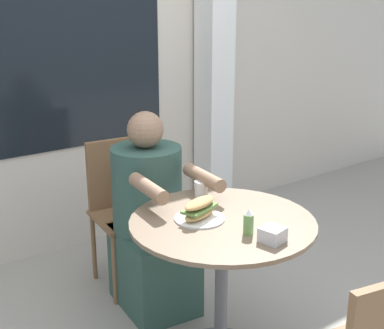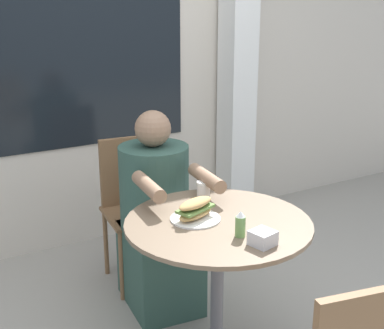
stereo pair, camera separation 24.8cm
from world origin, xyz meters
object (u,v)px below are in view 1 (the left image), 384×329
object	(u,v)px
seated_diner	(151,227)
sandwich_on_plate	(200,211)
cafe_table	(222,258)
condiment_bottle	(248,222)
drink_cup	(201,189)
diner_chair	(122,199)

from	to	relation	value
seated_diner	sandwich_on_plate	xyz separation A→B (m)	(-0.08, -0.55, 0.30)
cafe_table	condiment_bottle	world-z (taller)	condiment_bottle
sandwich_on_plate	drink_cup	size ratio (longest dim) A/B	2.81
diner_chair	condiment_bottle	distance (m)	1.17
cafe_table	condiment_bottle	distance (m)	0.30
diner_chair	condiment_bottle	bearing A→B (deg)	94.75
sandwich_on_plate	condiment_bottle	bearing A→B (deg)	-73.60
condiment_bottle	cafe_table	bearing A→B (deg)	88.22
cafe_table	condiment_bottle	size ratio (longest dim) A/B	7.40
sandwich_on_plate	drink_cup	world-z (taller)	sandwich_on_plate
drink_cup	condiment_bottle	distance (m)	0.47
diner_chair	sandwich_on_plate	world-z (taller)	diner_chair
drink_cup	cafe_table	bearing A→B (deg)	-108.98
sandwich_on_plate	diner_chair	bearing A→B (deg)	83.94
cafe_table	condiment_bottle	xyz separation A→B (m)	(-0.01, -0.17, 0.24)
sandwich_on_plate	seated_diner	bearing A→B (deg)	81.50
seated_diner	sandwich_on_plate	distance (m)	0.63
sandwich_on_plate	drink_cup	xyz separation A→B (m)	(0.18, 0.22, -0.00)
diner_chair	seated_diner	size ratio (longest dim) A/B	0.79
condiment_bottle	diner_chair	bearing A→B (deg)	88.79
cafe_table	condiment_bottle	bearing A→B (deg)	-91.78
cafe_table	sandwich_on_plate	world-z (taller)	sandwich_on_plate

